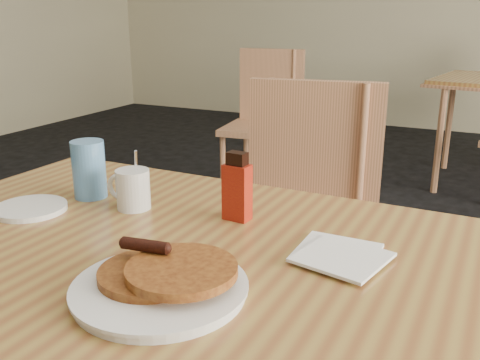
# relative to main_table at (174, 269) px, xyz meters

# --- Properties ---
(main_table) EXTENTS (1.36, 0.94, 0.75)m
(main_table) POSITION_rel_main_table_xyz_m (0.00, 0.00, 0.00)
(main_table) COLOR olive
(main_table) RESTS_ON floor
(chair_main_far) EXTENTS (0.51, 0.51, 0.97)m
(chair_main_far) POSITION_rel_main_table_xyz_m (-0.01, 0.77, -0.13)
(chair_main_far) COLOR tan
(chair_main_far) RESTS_ON floor
(chair_wall_extra) EXTENTS (0.48, 0.48, 0.95)m
(chair_wall_extra) POSITION_rel_main_table_xyz_m (-0.84, 2.41, -0.14)
(chair_wall_extra) COLOR tan
(chair_wall_extra) RESTS_ON floor
(pancake_plate) EXTENTS (0.28, 0.28, 0.07)m
(pancake_plate) POSITION_rel_main_table_xyz_m (0.07, -0.14, 0.06)
(pancake_plate) COLOR white
(pancake_plate) RESTS_ON main_table
(coffee_mug) EXTENTS (0.11, 0.08, 0.14)m
(coffee_mug) POSITION_rel_main_table_xyz_m (-0.20, 0.15, 0.09)
(coffee_mug) COLOR white
(coffee_mug) RESTS_ON main_table
(syrup_bottle) EXTENTS (0.06, 0.04, 0.15)m
(syrup_bottle) POSITION_rel_main_table_xyz_m (0.04, 0.19, 0.11)
(syrup_bottle) COLOR maroon
(syrup_bottle) RESTS_ON main_table
(napkin_stack) EXTENTS (0.18, 0.19, 0.01)m
(napkin_stack) POSITION_rel_main_table_xyz_m (0.29, 0.10, 0.05)
(napkin_stack) COLOR white
(napkin_stack) RESTS_ON main_table
(blue_tumbler) EXTENTS (0.10, 0.10, 0.14)m
(blue_tumbler) POSITION_rel_main_table_xyz_m (-0.34, 0.17, 0.11)
(blue_tumbler) COLOR #528AC2
(blue_tumbler) RESTS_ON main_table
(side_saucer) EXTENTS (0.19, 0.19, 0.01)m
(side_saucer) POSITION_rel_main_table_xyz_m (-0.40, 0.04, 0.05)
(side_saucer) COLOR white
(side_saucer) RESTS_ON main_table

